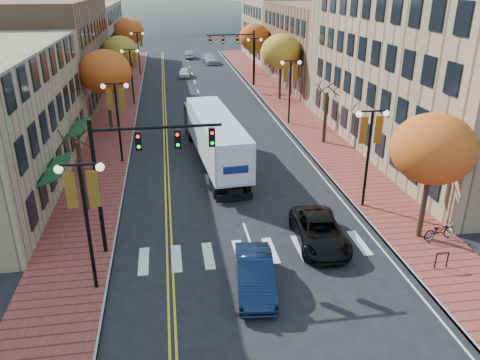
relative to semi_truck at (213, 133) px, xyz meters
name	(u,v)px	position (x,y,z in m)	size (l,w,h in m)	color
ground	(261,274)	(0.65, -15.10, -2.27)	(200.00, 200.00, 0.00)	black
sidewalk_left	(119,108)	(-8.35, 17.40, -2.19)	(4.00, 85.00, 0.15)	brown
sidewalk_right	(283,102)	(9.65, 17.40, -2.19)	(4.00, 85.00, 0.15)	brown
building_left_mid	(40,54)	(-16.35, 20.90, 3.23)	(12.00, 24.00, 11.00)	brown
building_left_far	(78,36)	(-16.35, 45.90, 2.48)	(12.00, 26.00, 9.50)	#9E8966
building_right_near	(456,54)	(19.15, 0.90, 5.23)	(15.00, 28.00, 15.00)	#997F5B
building_right_mid	(337,45)	(19.15, 26.90, 2.73)	(15.00, 24.00, 10.00)	brown
building_right_far	(294,26)	(19.15, 48.90, 3.23)	(15.00, 20.00, 11.00)	#9E8966
tree_left_a	(82,177)	(-8.35, -7.10, -0.02)	(0.28, 0.28, 4.20)	#382619
tree_left_b	(105,72)	(-8.35, 8.90, 3.18)	(4.48, 4.48, 7.21)	#382619
tree_left_c	(120,51)	(-8.35, 24.90, 2.79)	(4.16, 4.16, 6.69)	#382619
tree_left_d	(129,31)	(-8.35, 42.90, 3.33)	(4.61, 4.61, 7.42)	#382619
tree_right_a	(433,149)	(9.65, -13.10, 2.79)	(4.16, 4.16, 6.69)	#382619
tree_right_b	(325,118)	(9.65, 2.90, -0.02)	(0.28, 0.28, 4.20)	#382619
tree_right_c	(281,52)	(9.65, 18.90, 3.18)	(4.48, 4.48, 7.21)	#382619
tree_right_d	(255,37)	(9.65, 34.90, 3.02)	(4.35, 4.35, 7.00)	#382619
lamp_left_a	(84,203)	(-6.85, -15.10, 2.03)	(1.96, 0.36, 6.05)	black
lamp_left_b	(117,107)	(-6.85, 0.90, 2.03)	(1.96, 0.36, 6.05)	black
lamp_left_c	(131,66)	(-6.85, 18.90, 2.03)	(1.96, 0.36, 6.05)	black
lamp_left_d	(138,45)	(-6.85, 36.90, 2.03)	(1.96, 0.36, 6.05)	black
lamp_right_a	(370,140)	(8.15, -9.10, 2.03)	(1.96, 0.36, 6.05)	black
lamp_right_b	(290,80)	(8.15, 8.90, 2.03)	(1.96, 0.36, 6.05)	black
lamp_right_c	(254,52)	(8.15, 26.90, 2.03)	(1.96, 0.36, 6.05)	black
traffic_mast_near	(136,161)	(-4.83, -12.10, 2.65)	(6.10, 0.35, 7.00)	black
traffic_mast_far	(239,48)	(6.12, 26.90, 2.65)	(6.10, 0.34, 7.00)	black
semi_truck	(213,133)	(0.00, 0.00, 0.00)	(3.64, 15.67, 3.88)	black
navy_sedan	(255,274)	(0.15, -16.15, -1.51)	(1.61, 4.61, 1.52)	#0C1932
black_suv	(320,231)	(4.20, -12.83, -1.54)	(2.40, 5.22, 1.45)	black
car_far_white	(185,72)	(-0.51, 34.53, -1.62)	(1.52, 3.78, 1.29)	silver
car_far_silver	(210,59)	(4.22, 45.70, -1.52)	(2.10, 5.17, 1.50)	#B6B5BD
car_far_oncoming	(189,54)	(1.15, 52.06, -1.61)	(1.40, 4.03, 1.33)	#98989F
bicycle	(439,231)	(10.49, -13.59, -1.62)	(0.66, 1.89, 1.00)	gray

